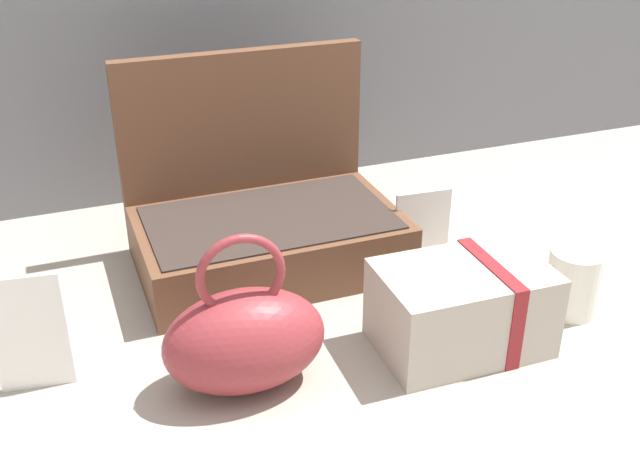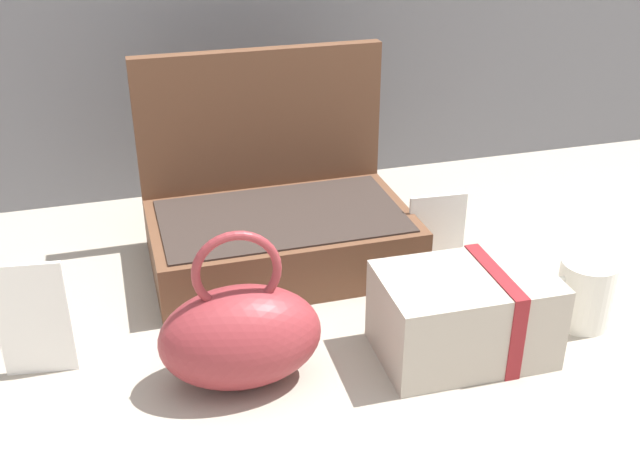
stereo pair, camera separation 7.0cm
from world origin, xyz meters
name	(u,v)px [view 2 (the right image)]	position (x,y,z in m)	size (l,w,h in m)	color
ground_plane	(312,342)	(0.00, 0.00, 0.00)	(6.00, 6.00, 0.00)	#9E9384
open_suitcase	(277,216)	(0.01, 0.25, 0.08)	(0.40, 0.27, 0.32)	brown
teal_pouch_handbag	(241,335)	(-0.11, -0.05, 0.07)	(0.21, 0.13, 0.21)	maroon
cream_toiletry_bag	(466,314)	(0.19, -0.08, 0.06)	(0.23, 0.15, 0.12)	#B2A899
coffee_mug	(583,293)	(0.38, -0.06, 0.05)	(0.12, 0.08, 0.10)	silver
info_card_left	(33,320)	(-0.35, 0.04, 0.08)	(0.09, 0.01, 0.16)	white
poster_card_right	(437,229)	(0.25, 0.16, 0.06)	(0.09, 0.01, 0.12)	white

